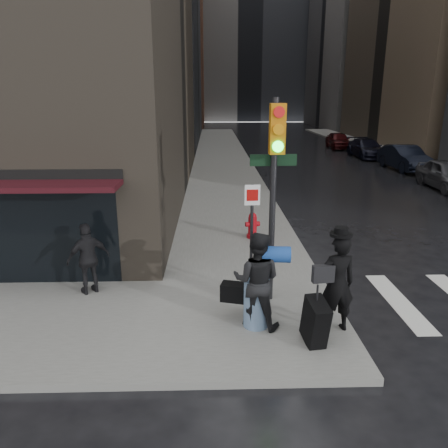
{
  "coord_description": "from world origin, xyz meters",
  "views": [
    {
      "loc": [
        -0.77,
        -7.98,
        4.55
      ],
      "look_at": [
        -0.45,
        3.02,
        1.3
      ],
      "focal_mm": 35.0,
      "sensor_mm": 36.0,
      "label": 1
    }
  ],
  "objects_px": {
    "man_overcoat": "(333,290)",
    "fire_hydrant": "(252,227)",
    "parked_car_2": "(404,158)",
    "parked_car_4": "(338,140)",
    "man_greycoat": "(89,259)",
    "man_jeans": "(256,280)",
    "parked_car_3": "(367,148)",
    "traffic_light": "(273,176)",
    "parked_car_1": "(448,175)"
  },
  "relations": [
    {
      "from": "man_overcoat",
      "to": "fire_hydrant",
      "type": "xyz_separation_m",
      "value": [
        -0.97,
        5.86,
        -0.52
      ]
    },
    {
      "from": "parked_car_2",
      "to": "parked_car_4",
      "type": "height_order",
      "value": "parked_car_2"
    },
    {
      "from": "man_overcoat",
      "to": "man_greycoat",
      "type": "xyz_separation_m",
      "value": [
        -5.08,
        1.93,
        -0.06
      ]
    },
    {
      "from": "parked_car_2",
      "to": "parked_car_4",
      "type": "bearing_deg",
      "value": 91.23
    },
    {
      "from": "man_overcoat",
      "to": "man_jeans",
      "type": "bearing_deg",
      "value": -20.54
    },
    {
      "from": "man_greycoat",
      "to": "man_overcoat",
      "type": "bearing_deg",
      "value": 125.69
    },
    {
      "from": "man_greycoat",
      "to": "parked_car_3",
      "type": "bearing_deg",
      "value": -155.26
    },
    {
      "from": "man_greycoat",
      "to": "parked_car_4",
      "type": "bearing_deg",
      "value": -149.1
    },
    {
      "from": "traffic_light",
      "to": "parked_car_3",
      "type": "xyz_separation_m",
      "value": [
        10.5,
        24.1,
        -2.27
      ]
    },
    {
      "from": "traffic_light",
      "to": "parked_car_3",
      "type": "relative_size",
      "value": 0.91
    },
    {
      "from": "man_greycoat",
      "to": "traffic_light",
      "type": "xyz_separation_m",
      "value": [
        4.07,
        -0.54,
        1.98
      ]
    },
    {
      "from": "man_jeans",
      "to": "parked_car_3",
      "type": "height_order",
      "value": "man_jeans"
    },
    {
      "from": "man_jeans",
      "to": "fire_hydrant",
      "type": "bearing_deg",
      "value": -79.32
    },
    {
      "from": "fire_hydrant",
      "to": "man_jeans",
      "type": "bearing_deg",
      "value": -94.55
    },
    {
      "from": "traffic_light",
      "to": "fire_hydrant",
      "type": "xyz_separation_m",
      "value": [
        0.04,
        4.47,
        -2.44
      ]
    },
    {
      "from": "parked_car_3",
      "to": "man_overcoat",
      "type": "bearing_deg",
      "value": -111.68
    },
    {
      "from": "traffic_light",
      "to": "parked_car_1",
      "type": "xyz_separation_m",
      "value": [
        10.57,
        12.46,
        -2.23
      ]
    },
    {
      "from": "traffic_light",
      "to": "parked_car_2",
      "type": "height_order",
      "value": "traffic_light"
    },
    {
      "from": "parked_car_4",
      "to": "man_greycoat",
      "type": "bearing_deg",
      "value": -112.93
    },
    {
      "from": "man_jeans",
      "to": "fire_hydrant",
      "type": "height_order",
      "value": "man_jeans"
    },
    {
      "from": "parked_car_2",
      "to": "parked_car_3",
      "type": "bearing_deg",
      "value": 90.6
    },
    {
      "from": "traffic_light",
      "to": "parked_car_4",
      "type": "height_order",
      "value": "traffic_light"
    },
    {
      "from": "parked_car_2",
      "to": "man_overcoat",
      "type": "bearing_deg",
      "value": -119.81
    },
    {
      "from": "traffic_light",
      "to": "parked_car_4",
      "type": "relative_size",
      "value": 1.04
    },
    {
      "from": "man_jeans",
      "to": "fire_hydrant",
      "type": "xyz_separation_m",
      "value": [
        0.44,
        5.55,
        -0.6
      ]
    },
    {
      "from": "fire_hydrant",
      "to": "parked_car_2",
      "type": "bearing_deg",
      "value": 51.87
    },
    {
      "from": "man_overcoat",
      "to": "man_greycoat",
      "type": "bearing_deg",
      "value": -29.23
    },
    {
      "from": "man_overcoat",
      "to": "parked_car_3",
      "type": "height_order",
      "value": "man_overcoat"
    },
    {
      "from": "traffic_light",
      "to": "parked_car_3",
      "type": "height_order",
      "value": "traffic_light"
    },
    {
      "from": "traffic_light",
      "to": "parked_car_1",
      "type": "height_order",
      "value": "traffic_light"
    },
    {
      "from": "man_overcoat",
      "to": "parked_car_3",
      "type": "relative_size",
      "value": 0.44
    },
    {
      "from": "man_jeans",
      "to": "parked_car_3",
      "type": "distance_m",
      "value": 27.45
    },
    {
      "from": "man_overcoat",
      "to": "parked_car_1",
      "type": "height_order",
      "value": "man_overcoat"
    },
    {
      "from": "fire_hydrant",
      "to": "parked_car_3",
      "type": "xyz_separation_m",
      "value": [
        10.46,
        19.63,
        0.17
      ]
    },
    {
      "from": "man_overcoat",
      "to": "traffic_light",
      "type": "bearing_deg",
      "value": -62.41
    },
    {
      "from": "man_greycoat",
      "to": "traffic_light",
      "type": "distance_m",
      "value": 4.56
    },
    {
      "from": "parked_car_4",
      "to": "traffic_light",
      "type": "bearing_deg",
      "value": -105.81
    },
    {
      "from": "man_overcoat",
      "to": "parked_car_3",
      "type": "bearing_deg",
      "value": -118.87
    },
    {
      "from": "man_jeans",
      "to": "man_greycoat",
      "type": "xyz_separation_m",
      "value": [
        -3.67,
        1.62,
        -0.14
      ]
    },
    {
      "from": "man_greycoat",
      "to": "parked_car_1",
      "type": "height_order",
      "value": "man_greycoat"
    },
    {
      "from": "parked_car_1",
      "to": "man_greycoat",
      "type": "bearing_deg",
      "value": -139.67
    },
    {
      "from": "man_jeans",
      "to": "parked_car_2",
      "type": "height_order",
      "value": "man_jeans"
    },
    {
      "from": "man_overcoat",
      "to": "man_greycoat",
      "type": "height_order",
      "value": "man_overcoat"
    },
    {
      "from": "man_overcoat",
      "to": "man_jeans",
      "type": "height_order",
      "value": "man_overcoat"
    },
    {
      "from": "fire_hydrant",
      "to": "parked_car_3",
      "type": "bearing_deg",
      "value": 61.95
    },
    {
      "from": "man_greycoat",
      "to": "fire_hydrant",
      "type": "distance_m",
      "value": 5.7
    },
    {
      "from": "man_overcoat",
      "to": "fire_hydrant",
      "type": "relative_size",
      "value": 2.54
    },
    {
      "from": "man_overcoat",
      "to": "fire_hydrant",
      "type": "distance_m",
      "value": 5.96
    },
    {
      "from": "man_overcoat",
      "to": "parked_car_3",
      "type": "distance_m",
      "value": 27.2
    },
    {
      "from": "traffic_light",
      "to": "man_overcoat",
      "type": "bearing_deg",
      "value": -56.95
    }
  ]
}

